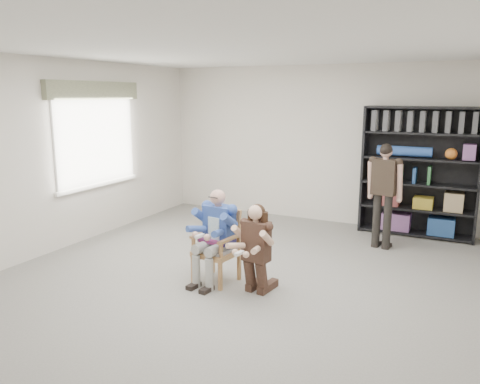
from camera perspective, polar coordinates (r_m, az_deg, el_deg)
The scene contains 8 objects.
room_shell at distance 5.34m, azimuth -0.94°, elevation 2.31°, with size 6.00×7.00×2.80m, color silver, non-canonical shape.
floor at distance 5.74m, azimuth -0.89°, elevation -11.62°, with size 6.00×7.00×0.01m, color slate.
window_left at distance 7.84m, azimuth -17.06°, elevation 6.52°, with size 0.16×2.00×1.75m, color white, non-canonical shape.
armchair at distance 5.78m, azimuth -2.93°, elevation -6.66°, with size 0.52×0.50×0.90m, color #A25C38, non-canonical shape.
seated_man at distance 5.74m, azimuth -2.95°, elevation -5.38°, with size 0.50×0.70×1.17m, color #293E94, non-canonical shape.
kneeling_woman at distance 5.40m, azimuth 1.84°, elevation -7.03°, with size 0.45×0.72×1.07m, color #352319, non-canonical shape.
bookshelf at distance 8.08m, azimuth 20.99°, elevation 2.25°, with size 1.80×0.38×2.10m, color black, non-canonical shape.
standing_man at distance 7.26m, azimuth 17.08°, elevation -0.54°, with size 0.49×0.27×1.59m, color #2C221A, non-canonical shape.
Camera 1 is at (2.42, -4.68, 2.28)m, focal length 35.00 mm.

